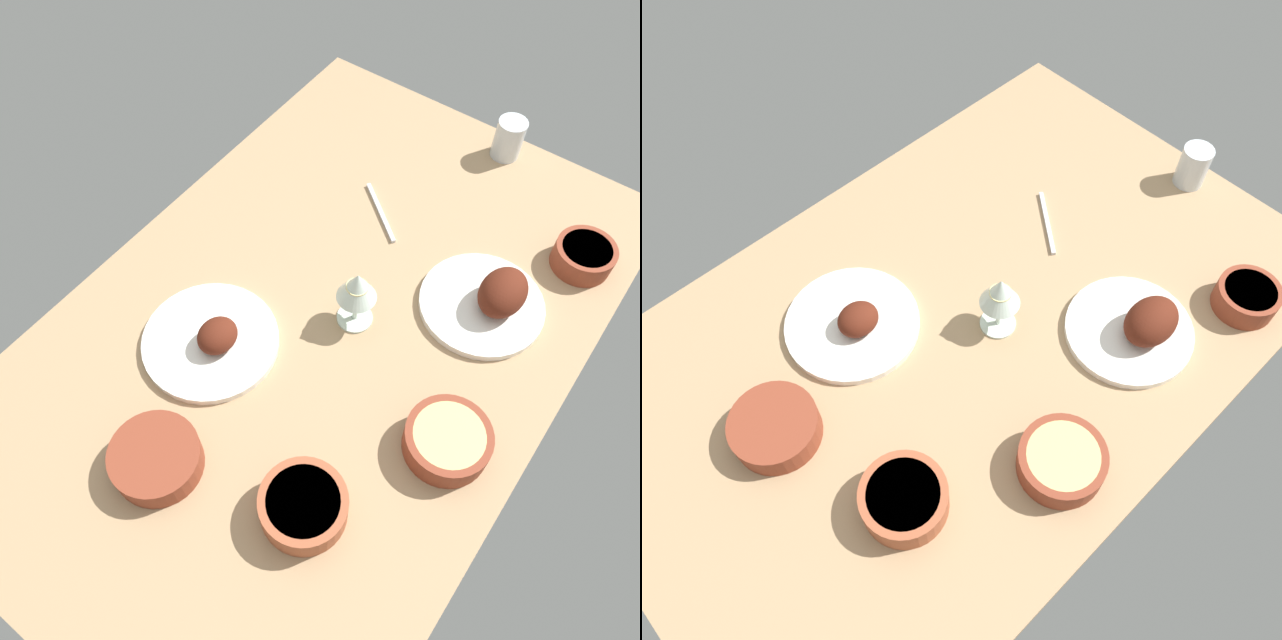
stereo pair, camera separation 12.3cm
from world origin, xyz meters
TOP-DOWN VIEW (x-y plane):
  - dining_table at (0.00, 0.00)cm, footprint 140.00×90.00cm
  - plate_center_main at (-15.25, 13.96)cm, footprint 25.83×25.83cm
  - plate_far_side at (22.79, -24.29)cm, footprint 24.40×24.40cm
  - bowl_onions at (-38.54, 5.76)cm, footprint 15.38×15.38cm
  - bowl_potatoes at (43.37, -34.41)cm, footprint 12.18×12.18cm
  - bowl_sauce at (-30.63, -18.93)cm, footprint 14.45×14.45cm
  - bowl_pasta at (-7.41, -31.92)cm, footprint 14.91×14.91cm
  - wine_glass at (5.30, -4.48)cm, footprint 7.60×7.60cm
  - water_tumbler at (63.14, -7.02)cm, footprint 6.58×6.58cm
  - fork_loose at (30.97, 6.19)cm, footprint 11.31×13.97cm

SIDE VIEW (x-z plane):
  - dining_table at x=0.00cm, z-range 0.00..4.00cm
  - fork_loose at x=30.97cm, z-range 4.00..4.80cm
  - plate_center_main at x=-15.25cm, z-range 2.11..8.99cm
  - bowl_potatoes at x=43.37cm, z-range 4.24..9.47cm
  - plate_far_side at x=22.79cm, z-range 2.24..11.48cm
  - bowl_onions at x=-38.54cm, z-range 4.24..9.53cm
  - bowl_pasta at x=-7.41cm, z-range 4.24..9.72cm
  - bowl_sauce at x=-30.63cm, z-range 4.25..10.36cm
  - water_tumbler at x=63.14cm, z-range 4.00..13.36cm
  - wine_glass at x=5.30cm, z-range 6.93..20.93cm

